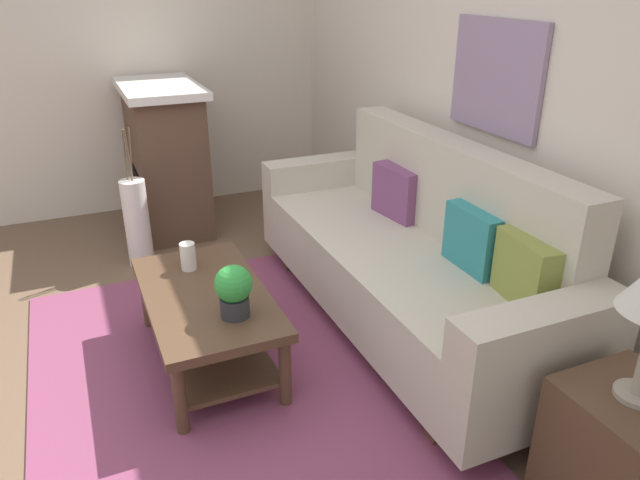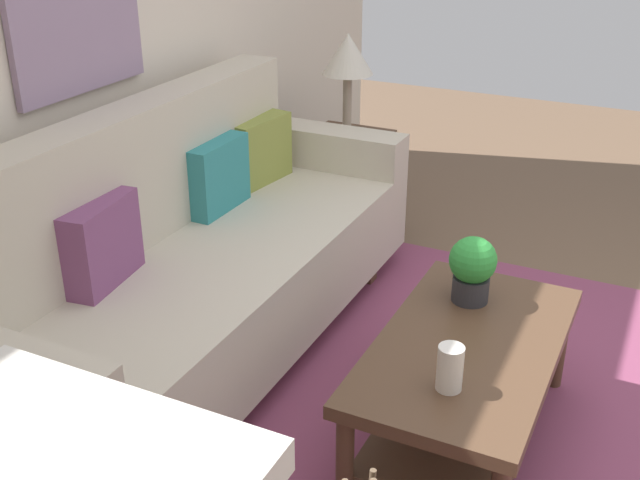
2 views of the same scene
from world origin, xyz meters
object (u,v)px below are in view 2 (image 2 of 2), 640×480
object	(u,v)px
throw_pillow_plum	(102,243)
potted_plant_tabletop	(472,267)
tabletop_vase	(450,368)
framed_painting	(76,15)
throw_pillow_olive	(260,150)
throw_pillow_teal	(217,176)
side_table	(346,181)
table_lamp	(348,58)
couch	(195,266)
coffee_table	(466,369)

from	to	relation	value
throw_pillow_plum	potted_plant_tabletop	distance (m)	1.38
tabletop_vase	framed_painting	size ratio (longest dim) A/B	0.22
throw_pillow_plum	throw_pillow_olive	size ratio (longest dim) A/B	1.00
potted_plant_tabletop	framed_painting	xyz separation A→B (m)	(-0.22, 1.57, 0.85)
throw_pillow_teal	potted_plant_tabletop	size ratio (longest dim) A/B	1.37
side_table	table_lamp	bearing A→B (deg)	45.00
couch	throw_pillow_olive	bearing A→B (deg)	9.06
throw_pillow_plum	tabletop_vase	distance (m)	1.34
throw_pillow_olive	potted_plant_tabletop	bearing A→B (deg)	-114.29
throw_pillow_olive	coffee_table	size ratio (longest dim) A/B	0.33
throw_pillow_plum	potted_plant_tabletop	world-z (taller)	throw_pillow_plum
throw_pillow_teal	side_table	xyz separation A→B (m)	(1.14, -0.13, -0.40)
potted_plant_tabletop	framed_painting	world-z (taller)	framed_painting
throw_pillow_olive	tabletop_vase	distance (m)	1.75
tabletop_vase	throw_pillow_plum	bearing A→B (deg)	91.55
throw_pillow_teal	throw_pillow_olive	bearing A→B (deg)	0.00
throw_pillow_olive	potted_plant_tabletop	world-z (taller)	throw_pillow_olive
throw_pillow_plum	throw_pillow_teal	world-z (taller)	same
side_table	tabletop_vase	bearing A→B (deg)	-147.50
throw_pillow_olive	table_lamp	size ratio (longest dim) A/B	0.63
potted_plant_tabletop	table_lamp	size ratio (longest dim) A/B	0.46
framed_painting	side_table	bearing A→B (deg)	-17.18
tabletop_vase	framed_painting	world-z (taller)	framed_painting
potted_plant_tabletop	framed_painting	distance (m)	1.80
couch	tabletop_vase	distance (m)	1.26
couch	throw_pillow_plum	xyz separation A→B (m)	(-0.39, 0.12, 0.25)
throw_pillow_plum	throw_pillow_olive	world-z (taller)	same
throw_pillow_teal	potted_plant_tabletop	world-z (taller)	throw_pillow_teal
throw_pillow_plum	tabletop_vase	xyz separation A→B (m)	(0.04, -1.33, -0.17)
throw_pillow_olive	table_lamp	xyz separation A→B (m)	(0.75, -0.13, 0.31)
tabletop_vase	potted_plant_tabletop	bearing A→B (deg)	9.65
couch	framed_painting	xyz separation A→B (m)	(0.00, 0.47, 0.98)
tabletop_vase	coffee_table	bearing A→B (deg)	3.66
coffee_table	side_table	world-z (taller)	side_table
throw_pillow_plum	tabletop_vase	size ratio (longest dim) A/B	2.33
side_table	table_lamp	xyz separation A→B (m)	(0.00, 0.00, 0.71)
couch	throw_pillow_teal	size ratio (longest dim) A/B	6.80
throw_pillow_olive	table_lamp	world-z (taller)	table_lamp
throw_pillow_plum	potted_plant_tabletop	xyz separation A→B (m)	(0.61, -1.23, -0.11)
potted_plant_tabletop	side_table	xyz separation A→B (m)	(1.30, 1.10, -0.29)
table_lamp	tabletop_vase	bearing A→B (deg)	-147.50
potted_plant_tabletop	framed_painting	bearing A→B (deg)	98.14
coffee_table	side_table	distance (m)	1.97
couch	potted_plant_tabletop	distance (m)	1.14
throw_pillow_olive	potted_plant_tabletop	size ratio (longest dim) A/B	1.37
side_table	throw_pillow_olive	bearing A→B (deg)	170.09
tabletop_vase	side_table	world-z (taller)	tabletop_vase
throw_pillow_olive	potted_plant_tabletop	distance (m)	1.35
potted_plant_tabletop	couch	bearing A→B (deg)	101.49
throw_pillow_teal	table_lamp	size ratio (longest dim) A/B	0.63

